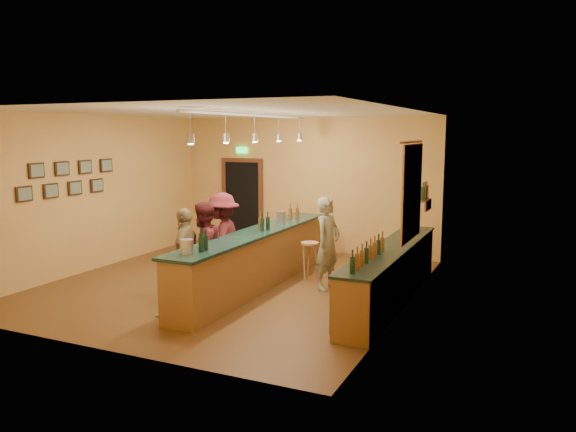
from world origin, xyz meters
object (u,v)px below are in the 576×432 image
at_px(customer_a, 203,250).
at_px(bartender, 328,243).
at_px(customer_c, 222,241).
at_px(tasting_bar, 256,255).
at_px(customer_b, 186,254).
at_px(bar_stool, 310,250).
at_px(back_counter, 391,273).

bearing_deg(customer_a, bartender, 129.44).
xyz_separation_m(bartender, customer_c, (-1.77, -0.73, 0.04)).
relative_size(tasting_bar, customer_c, 2.89).
height_order(customer_b, bar_stool, customer_b).
distance_m(tasting_bar, customer_c, 0.67).
relative_size(tasting_bar, customer_b, 3.22).
relative_size(back_counter, tasting_bar, 0.89).
relative_size(customer_a, customer_c, 0.95).
xyz_separation_m(back_counter, customer_c, (-3.03, -0.44, 0.39)).
distance_m(customer_a, customer_b, 0.32).
relative_size(bartender, customer_c, 0.96).
relative_size(back_counter, customer_c, 2.58).
height_order(customer_a, customer_c, customer_c).
xyz_separation_m(tasting_bar, customer_b, (-0.74, -1.14, 0.18)).
xyz_separation_m(bartender, customer_b, (-1.96, -1.62, -0.05)).
relative_size(bartender, customer_a, 1.01).
bearing_deg(bar_stool, customer_c, -134.52).
bearing_deg(back_counter, customer_c, -171.76).
bearing_deg(bar_stool, customer_a, -123.14).
xyz_separation_m(customer_b, bar_stool, (1.41, 2.12, -0.21)).
height_order(back_counter, bar_stool, back_counter).
distance_m(bartender, customer_a, 2.24).
xyz_separation_m(tasting_bar, bar_stool, (0.67, 0.98, -0.02)).
bearing_deg(back_counter, bar_stool, 156.04).
bearing_deg(customer_c, back_counter, 85.42).
bearing_deg(bartender, back_counter, -93.37).
distance_m(tasting_bar, customer_b, 1.37).
bearing_deg(customer_a, back_counter, 111.34).
relative_size(customer_c, bar_stool, 2.42).
xyz_separation_m(back_counter, customer_a, (-3.03, -1.07, 0.35)).
bearing_deg(tasting_bar, bartender, 21.25).
bearing_deg(bartender, bar_stool, 57.48).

